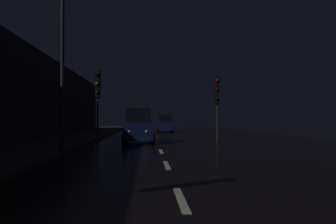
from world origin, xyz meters
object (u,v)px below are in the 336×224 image
car_approaching_headlights (139,127)px  car_distant_taillights (165,124)px  streetlamp_overhead (72,35)px  traffic_light_far_left (98,90)px  traffic_light_far_right (217,95)px

car_approaching_headlights → car_distant_taillights: size_ratio=1.10×
streetlamp_overhead → traffic_light_far_left: bearing=91.4°
traffic_light_far_right → car_distant_taillights: 18.52m
streetlamp_overhead → car_distant_taillights: streetlamp_overhead is taller
traffic_light_far_right → traffic_light_far_left: 8.33m
traffic_light_far_left → traffic_light_far_right: bearing=91.5°
traffic_light_far_left → streetlamp_overhead: 9.84m
traffic_light_far_left → streetlamp_overhead: bearing=9.2°
streetlamp_overhead → car_approaching_headlights: (2.69, 8.15, -4.21)m
traffic_light_far_right → car_distant_taillights: (-2.74, 18.17, -2.31)m
traffic_light_far_left → streetlamp_overhead: streetlamp_overhead is taller
traffic_light_far_left → car_distant_taillights: 18.32m
traffic_light_far_right → traffic_light_far_left: (-8.27, 0.92, 0.38)m
traffic_light_far_left → car_distant_taillights: bearing=170.0°
streetlamp_overhead → car_approaching_headlights: streetlamp_overhead is taller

